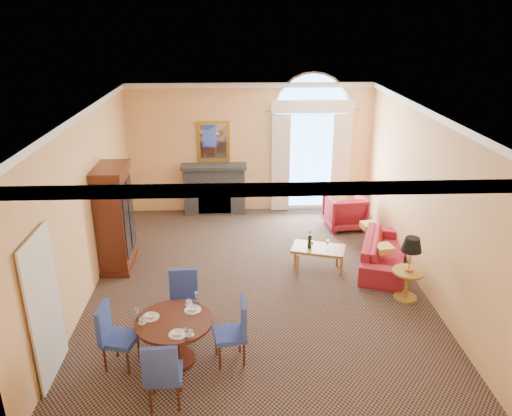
{
  "coord_description": "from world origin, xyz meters",
  "views": [
    {
      "loc": [
        -0.39,
        -8.22,
        4.72
      ],
      "look_at": [
        0.0,
        0.5,
        1.3
      ],
      "focal_mm": 35.0,
      "sensor_mm": 36.0,
      "label": 1
    }
  ],
  "objects_px": {
    "sofa": "(384,252)",
    "coffee_table": "(318,249)",
    "armoire": "(115,220)",
    "armchair": "(345,211)",
    "dining_table": "(175,331)",
    "side_table": "(410,261)"
  },
  "relations": [
    {
      "from": "coffee_table",
      "to": "armchair",
      "type": "bearing_deg",
      "value": 82.24
    },
    {
      "from": "armoire",
      "to": "coffee_table",
      "type": "distance_m",
      "value": 3.97
    },
    {
      "from": "sofa",
      "to": "coffee_table",
      "type": "height_order",
      "value": "coffee_table"
    },
    {
      "from": "dining_table",
      "to": "armchair",
      "type": "bearing_deg",
      "value": 53.85
    },
    {
      "from": "side_table",
      "to": "sofa",
      "type": "bearing_deg",
      "value": 92.33
    },
    {
      "from": "dining_table",
      "to": "armchair",
      "type": "relative_size",
      "value": 1.23
    },
    {
      "from": "sofa",
      "to": "armchair",
      "type": "relative_size",
      "value": 2.29
    },
    {
      "from": "sofa",
      "to": "armchair",
      "type": "xyz_separation_m",
      "value": [
        -0.38,
        1.95,
        0.11
      ]
    },
    {
      "from": "armoire",
      "to": "armchair",
      "type": "xyz_separation_m",
      "value": [
        4.89,
        1.71,
        -0.59
      ]
    },
    {
      "from": "armchair",
      "to": "dining_table",
      "type": "bearing_deg",
      "value": 47.99
    },
    {
      "from": "dining_table",
      "to": "coffee_table",
      "type": "relative_size",
      "value": 0.99
    },
    {
      "from": "sofa",
      "to": "coffee_table",
      "type": "bearing_deg",
      "value": 116.41
    },
    {
      "from": "armoire",
      "to": "dining_table",
      "type": "distance_m",
      "value": 3.37
    },
    {
      "from": "coffee_table",
      "to": "side_table",
      "type": "relative_size",
      "value": 0.97
    },
    {
      "from": "sofa",
      "to": "armchair",
      "type": "bearing_deg",
      "value": 30.8
    },
    {
      "from": "armoire",
      "to": "sofa",
      "type": "bearing_deg",
      "value": -2.6
    },
    {
      "from": "armchair",
      "to": "armoire",
      "type": "bearing_deg",
      "value": 13.42
    },
    {
      "from": "sofa",
      "to": "side_table",
      "type": "relative_size",
      "value": 1.77
    },
    {
      "from": "armoire",
      "to": "side_table",
      "type": "relative_size",
      "value": 1.79
    },
    {
      "from": "armchair",
      "to": "sofa",
      "type": "bearing_deg",
      "value": 95.27
    },
    {
      "from": "dining_table",
      "to": "sofa",
      "type": "height_order",
      "value": "dining_table"
    },
    {
      "from": "armoire",
      "to": "sofa",
      "type": "relative_size",
      "value": 1.01
    }
  ]
}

